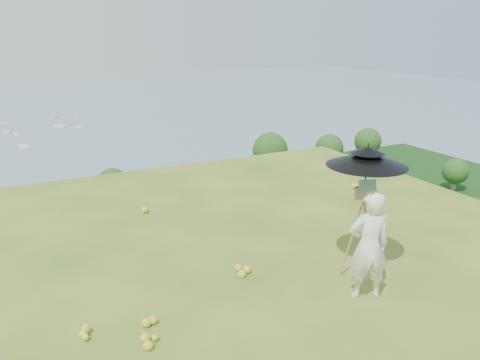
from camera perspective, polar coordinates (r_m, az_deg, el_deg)
ground at (r=6.78m, az=-2.67°, el=-14.60°), size 14.00×14.00×0.00m
shoreline_tier at (r=89.52m, az=-22.91°, el=-10.27°), size 170.00×28.00×8.00m
bay_water at (r=248.13m, az=-26.29°, el=6.97°), size 700.00×700.00×0.00m
slope_trees at (r=44.41m, az=-21.61°, el=-8.61°), size 110.00×50.00×6.00m
harbor_town at (r=86.84m, az=-23.42°, el=-6.46°), size 110.00×22.00×5.00m
wildflowers at (r=6.95m, az=-3.56°, el=-13.19°), size 10.00×10.50×0.12m
painter at (r=6.74m, az=15.41°, el=-7.77°), size 0.68×0.56×1.59m
field_easel at (r=7.29m, az=14.65°, el=-5.77°), size 0.77×0.77×1.58m
sun_umbrella at (r=7.02m, az=15.13°, el=1.17°), size 1.41×1.41×0.80m
painter_cap at (r=6.46m, az=15.95°, el=-1.71°), size 0.26×0.28×0.10m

